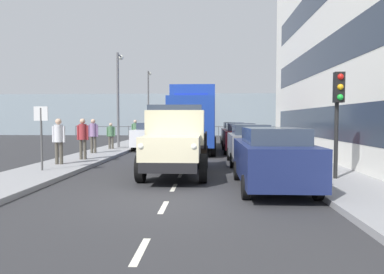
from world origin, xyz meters
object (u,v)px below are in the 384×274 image
at_px(lamp_post_far, 149,98).
at_px(street_sign, 41,127).
at_px(truck_vintage_cream, 176,142).
at_px(car_grey_kerbside_1, 250,143).
at_px(pedestrian_with_bag, 59,137).
at_px(car_maroon_kerbside_2, 239,137).
at_px(lorry_cargo_blue, 194,117).
at_px(car_teal_oppositeside_1, 165,132).
at_px(car_navy_kerbside_near, 272,157).
at_px(pedestrian_in_dark_coat, 93,133).
at_px(pedestrian_couple_b, 83,135).
at_px(traffic_light_near, 338,102).
at_px(pedestrian_couple_a, 135,130).
at_px(car_red_oppositeside_2, 173,129).
at_px(lamp_post_promenade, 119,91).
at_px(pedestrian_by_lamp, 111,134).
at_px(car_silver_kerbside_3, 233,133).
at_px(car_white_oppositeside_0, 151,135).

bearing_deg(lamp_post_far, street_sign, 90.03).
relative_size(truck_vintage_cream, car_grey_kerbside_1, 1.47).
bearing_deg(pedestrian_with_bag, car_maroon_kerbside_2, -138.15).
bearing_deg(lorry_cargo_blue, car_teal_oppositeside_1, -71.49).
bearing_deg(car_navy_kerbside_near, pedestrian_in_dark_coat, -46.83).
height_order(pedestrian_couple_b, traffic_light_near, traffic_light_near).
distance_m(car_maroon_kerbside_2, lamp_post_far, 15.52).
bearing_deg(lorry_cargo_blue, pedestrian_couple_a, -35.43).
xyz_separation_m(car_red_oppositeside_2, lamp_post_promenade, (2.12, 13.72, 2.89)).
bearing_deg(car_grey_kerbside_1, car_teal_oppositeside_1, -68.72).
xyz_separation_m(lorry_cargo_blue, pedestrian_couple_b, (4.71, 5.74, -0.84)).
relative_size(lorry_cargo_blue, pedestrian_by_lamp, 5.21).
height_order(car_grey_kerbside_1, street_sign, street_sign).
relative_size(pedestrian_with_bag, pedestrian_couple_b, 1.00).
xyz_separation_m(pedestrian_couple_b, lamp_post_promenade, (0.22, -7.11, 2.55)).
height_order(car_maroon_kerbside_2, lamp_post_promenade, lamp_post_promenade).
bearing_deg(lamp_post_far, pedestrian_couple_b, 90.78).
xyz_separation_m(lorry_cargo_blue, pedestrian_with_bag, (5.06, 7.43, -0.84)).
bearing_deg(car_grey_kerbside_1, truck_vintage_cream, 49.18).
height_order(truck_vintage_cream, lamp_post_far, lamp_post_far).
relative_size(car_navy_kerbside_near, lamp_post_promenade, 0.73).
relative_size(car_maroon_kerbside_2, pedestrian_in_dark_coat, 2.46).
distance_m(traffic_light_near, lamp_post_far, 25.09).
bearing_deg(car_silver_kerbside_3, car_grey_kerbside_1, 90.00).
xyz_separation_m(car_silver_kerbside_3, pedestrian_in_dark_coat, (7.93, 8.01, 0.33)).
xyz_separation_m(truck_vintage_cream, lamp_post_promenade, (4.73, -10.51, 2.61)).
xyz_separation_m(pedestrian_by_lamp, lamp_post_far, (-0.08, -12.77, 2.92)).
bearing_deg(car_grey_kerbside_1, pedestrian_in_dark_coat, -20.58).
bearing_deg(lamp_post_far, car_grey_kerbside_1, 112.57).
xyz_separation_m(traffic_light_near, street_sign, (9.75, -1.30, -0.79)).
bearing_deg(lorry_cargo_blue, car_grey_kerbside_1, 115.12).
distance_m(lorry_cargo_blue, car_red_oppositeside_2, 15.40).
distance_m(car_grey_kerbside_1, car_silver_kerbside_3, 10.99).
xyz_separation_m(car_maroon_kerbside_2, car_teal_oppositeside_1, (5.53, -8.87, -0.00)).
distance_m(car_red_oppositeside_2, pedestrian_by_lamp, 15.36).
bearing_deg(pedestrian_couple_a, traffic_light_near, 123.93).
xyz_separation_m(lorry_cargo_blue, car_grey_kerbside_1, (-2.71, 5.78, -1.18)).
height_order(pedestrian_couple_b, pedestrian_couple_a, pedestrian_couple_b).
bearing_deg(car_silver_kerbside_3, truck_vintage_cream, 78.56).
distance_m(car_teal_oppositeside_1, pedestrian_by_lamp, 8.80).
bearing_deg(pedestrian_couple_a, truck_vintage_cream, 108.28).
relative_size(truck_vintage_cream, pedestrian_by_lamp, 3.58).
relative_size(car_teal_oppositeside_1, lamp_post_promenade, 0.74).
distance_m(pedestrian_in_dark_coat, street_sign, 6.32).
bearing_deg(pedestrian_couple_a, lamp_post_promenade, 65.91).
relative_size(pedestrian_by_lamp, street_sign, 0.70).
xyz_separation_m(car_white_oppositeside_0, car_teal_oppositeside_1, (-0.00, -7.09, -0.00)).
height_order(car_silver_kerbside_3, street_sign, street_sign).
xyz_separation_m(car_silver_kerbside_3, lamp_post_promenade, (7.64, 3.84, 2.89)).
bearing_deg(traffic_light_near, pedestrian_couple_a, -56.07).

